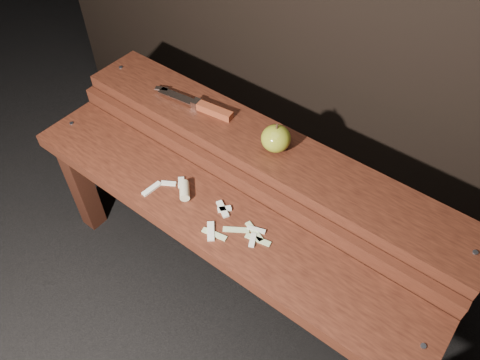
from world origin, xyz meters
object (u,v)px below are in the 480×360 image
Objects in this scene: bench_front_tier at (212,232)px; bench_rear_tier at (263,166)px; knife at (205,107)px; apple at (276,138)px.

bench_rear_tier reaches higher than bench_front_tier.
bench_front_tier is 0.23m from bench_rear_tier.
bench_front_tier is at bearing -47.62° from knife.
bench_front_tier is 14.61× the size of apple.
bench_rear_tier is 14.61× the size of apple.
apple is (0.03, 0.00, 0.12)m from bench_rear_tier.
bench_front_tier is 0.30m from apple.
knife is (-0.22, 0.24, 0.16)m from bench_front_tier.
bench_rear_tier is 4.51× the size of knife.
apple reaches higher than knife.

